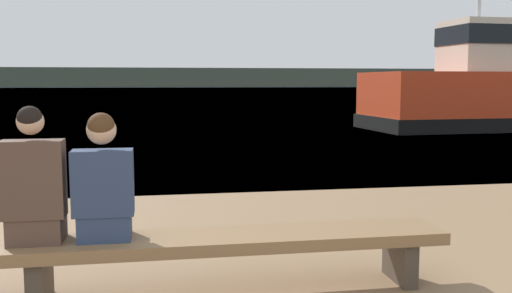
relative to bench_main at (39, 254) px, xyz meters
The scene contains 6 objects.
water_surface 124.04m from the bench_main, 89.54° to the left, with size 240.00×240.00×0.00m, color #386084.
far_shoreline 173.18m from the bench_main, 89.67° to the left, with size 600.00×12.00×5.72m, color #424738.
bench_main is the anchor object (origin of this frame).
person_left 0.53m from the bench_main, behind, with size 0.45×0.35×1.03m.
person_right 0.71m from the bench_main, ahead, with size 0.45×0.36×0.98m.
tugboat_red 18.66m from the bench_main, 49.96° to the left, with size 7.63×4.01×6.81m.
Camera 1 is at (-0.10, -1.97, 1.68)m, focal length 40.00 mm.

